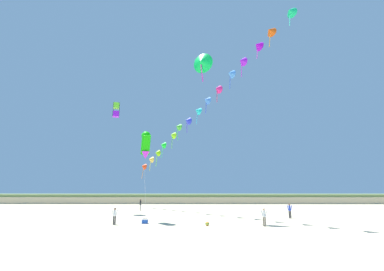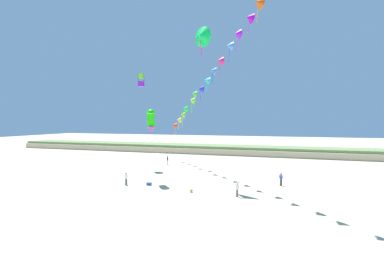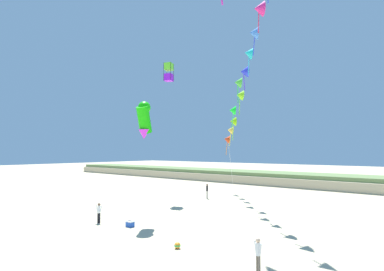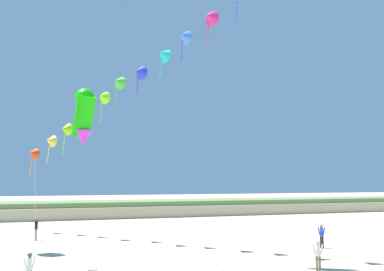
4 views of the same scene
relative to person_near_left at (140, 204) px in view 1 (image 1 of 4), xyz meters
The scene contains 12 objects.
ground_plane 22.85m from the person_near_left, 71.67° to the right, with size 240.00×240.00×0.00m, color beige.
dune_ridge 21.35m from the person_near_left, 70.36° to the left, with size 120.00×8.54×2.00m.
person_near_left is the anchor object (origin of this frame).
person_near_right 21.64m from the person_near_left, 27.08° to the right, with size 0.58×0.22×1.64m.
person_mid_center 15.14m from the person_near_left, 87.68° to the right, with size 0.53×0.27×1.55m.
person_far_left 21.78m from the person_near_left, 47.78° to the right, with size 0.53×0.34×1.61m.
kite_banner_string 16.82m from the person_near_left, 33.24° to the right, with size 20.36×24.77×21.70m.
large_kite_low_lead 14.77m from the person_near_left, 77.17° to the right, with size 1.48×1.89×3.08m.
large_kite_mid_trail 22.92m from the person_near_left, 49.95° to the right, with size 2.76×1.98×3.90m.
large_kite_high_solo 14.96m from the person_near_left, 144.80° to the right, with size 1.20×1.20×2.20m.
beach_cooler 14.74m from the person_near_left, 76.69° to the right, with size 0.58×0.41×0.46m.
beach_ball 18.45m from the person_near_left, 59.23° to the right, with size 0.36×0.36×0.36m.
Camera 1 is at (0.99, -18.95, 3.45)m, focal length 24.00 mm.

